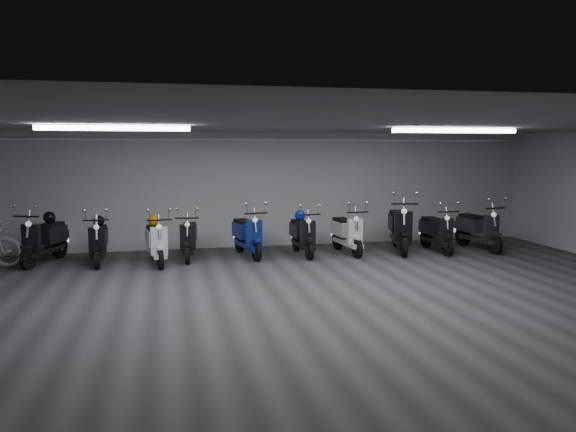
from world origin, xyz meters
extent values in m
cube|color=#313133|center=(0.00, 0.00, -0.01)|extent=(14.00, 10.00, 0.01)
cube|color=slate|center=(0.00, 0.00, 2.80)|extent=(14.00, 10.00, 0.01)
cube|color=#A7A6A9|center=(0.00, 5.00, 1.40)|extent=(14.00, 0.01, 2.80)
cube|color=#A7A6A9|center=(0.00, -5.00, 1.40)|extent=(14.00, 0.01, 2.80)
cube|color=white|center=(-3.00, 1.00, 2.74)|extent=(2.40, 0.18, 0.08)
cube|color=white|center=(3.00, 1.00, 2.74)|extent=(2.40, 0.18, 0.08)
cylinder|color=white|center=(0.00, 4.92, 2.62)|extent=(13.60, 0.05, 0.05)
sphere|color=black|center=(-3.63, 3.86, 0.88)|extent=(0.24, 0.24, 0.24)
sphere|color=black|center=(-4.66, 4.13, 0.95)|extent=(0.25, 0.25, 0.25)
sphere|color=#B86D0A|center=(-2.48, 3.58, 0.89)|extent=(0.25, 0.25, 0.25)
sphere|color=#0E289F|center=(0.77, 3.85, 0.89)|extent=(0.25, 0.25, 0.25)
camera|label=1|loc=(-2.20, -8.37, 2.43)|focal=34.53mm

